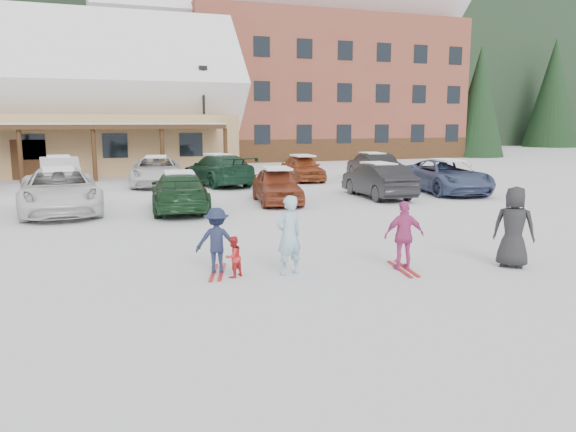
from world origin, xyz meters
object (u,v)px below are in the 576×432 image
object	(u,v)px
child_magenta	(404,236)
parked_car_13	(372,166)
parked_car_6	(447,176)
parked_car_11	(218,170)
parked_car_9	(59,173)
lamp_post	(204,113)
parked_car_3	(180,192)
toddler_red	(233,257)
parked_car_5	(378,180)
alpine_hotel	(294,61)
child_navy	(217,241)
adult_skier	(289,235)
parked_car_4	(277,186)
parked_car_12	(303,168)
parked_car_10	(157,171)
parked_car_2	(60,191)
bystander_dark	(514,227)

from	to	relation	value
child_magenta	parked_car_13	size ratio (longest dim) A/B	0.34
parked_car_6	parked_car_11	size ratio (longest dim) A/B	0.99
parked_car_9	child_magenta	bearing A→B (deg)	107.86
lamp_post	parked_car_3	xyz separation A→B (m)	(-3.99, -15.02, -2.99)
toddler_red	parked_car_5	world-z (taller)	parked_car_5
alpine_hotel	child_navy	size ratio (longest dim) A/B	22.51
lamp_post	parked_car_6	xyz separation A→B (m)	(8.17, -13.78, -2.94)
adult_skier	parked_car_13	distance (m)	20.32
adult_skier	parked_car_6	xyz separation A→B (m)	(11.38, 10.54, -0.10)
parked_car_4	parked_car_12	distance (m)	8.57
parked_car_3	parked_car_10	xyz separation A→B (m)	(0.21, 8.54, 0.04)
parked_car_2	parked_car_13	distance (m)	17.25
toddler_red	parked_car_13	bearing A→B (deg)	-158.65
adult_skier	parked_car_10	distance (m)	17.86
child_magenta	parked_car_9	xyz separation A→B (m)	(-7.55, 18.42, 0.03)
alpine_hotel	parked_car_12	world-z (taller)	alpine_hotel
parked_car_9	parked_car_10	distance (m)	4.52
parked_car_5	parked_car_6	world-z (taller)	parked_car_6
parked_car_5	parked_car_9	size ratio (longest dim) A/B	0.93
child_magenta	parked_car_4	size ratio (longest dim) A/B	0.37
child_navy	toddler_red	bearing A→B (deg)	135.72
bystander_dark	parked_car_13	distance (m)	19.15
bystander_dark	parked_car_4	world-z (taller)	bystander_dark
adult_skier	parked_car_12	xyz separation A→B (m)	(7.18, 17.61, -0.15)
child_navy	parked_car_3	distance (m)	8.70
parked_car_4	parked_car_13	xyz separation A→B (m)	(7.96, 6.98, 0.04)
parked_car_3	child_magenta	bearing A→B (deg)	115.00
parked_car_11	parked_car_10	bearing A→B (deg)	-25.55
adult_skier	parked_car_13	world-z (taller)	adult_skier
parked_car_12	parked_car_11	bearing A→B (deg)	-169.58
parked_car_4	parked_car_6	xyz separation A→B (m)	(8.25, 0.50, 0.05)
parked_car_2	parked_car_10	size ratio (longest dim) A/B	1.07
alpine_hotel	toddler_red	xyz separation A→B (m)	(-15.60, -38.18, -8.20)
parked_car_6	parked_car_13	bearing A→B (deg)	101.40
child_navy	parked_car_9	bearing A→B (deg)	-60.45
child_magenta	alpine_hotel	bearing A→B (deg)	-96.41
alpine_hotel	lamp_post	size ratio (longest dim) A/B	4.80
bystander_dark	parked_car_3	distance (m)	11.81
parked_car_4	parked_car_9	bearing A→B (deg)	145.08
parked_car_6	child_magenta	bearing A→B (deg)	-120.16
child_magenta	bystander_dark	bearing A→B (deg)	176.15
parked_car_2	parked_car_5	size ratio (longest dim) A/B	1.28
lamp_post	child_magenta	distance (m)	24.97
parked_car_9	parked_car_4	bearing A→B (deg)	131.67
bystander_dark	parked_car_12	distance (m)	18.83
bystander_dark	parked_car_9	distance (m)	21.47
parked_car_5	parked_car_3	bearing A→B (deg)	8.80
alpine_hotel	toddler_red	size ratio (longest dim) A/B	36.63
parked_car_3	parked_car_10	bearing A→B (deg)	-84.80
adult_skier	child_magenta	bearing A→B (deg)	153.35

